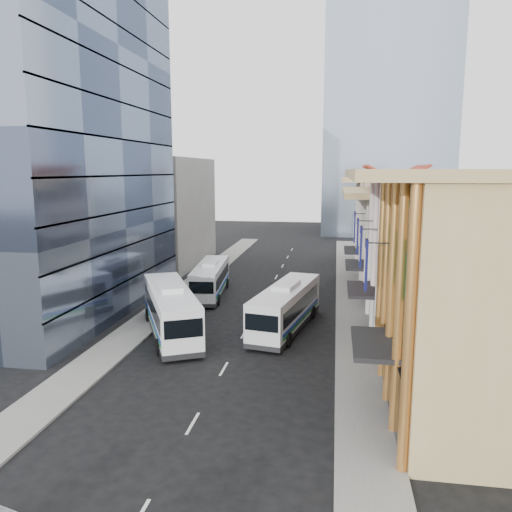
% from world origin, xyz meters
% --- Properties ---
extents(ground, '(200.00, 200.00, 0.00)m').
position_xyz_m(ground, '(0.00, 0.00, 0.00)').
color(ground, black).
rests_on(ground, ground).
extents(sidewalk_right, '(3.00, 90.00, 0.15)m').
position_xyz_m(sidewalk_right, '(8.50, 22.00, 0.07)').
color(sidewalk_right, slate).
rests_on(sidewalk_right, ground).
extents(sidewalk_left, '(3.00, 90.00, 0.15)m').
position_xyz_m(sidewalk_left, '(-8.50, 22.00, 0.07)').
color(sidewalk_left, slate).
rests_on(sidewalk_left, ground).
extents(shophouse_tan, '(8.00, 14.00, 12.00)m').
position_xyz_m(shophouse_tan, '(14.00, 5.00, 6.00)').
color(shophouse_tan, tan).
rests_on(shophouse_tan, ground).
extents(shophouse_red, '(8.00, 10.00, 12.00)m').
position_xyz_m(shophouse_red, '(14.00, 17.00, 6.00)').
color(shophouse_red, maroon).
rests_on(shophouse_red, ground).
extents(shophouse_cream_near, '(8.00, 9.00, 10.00)m').
position_xyz_m(shophouse_cream_near, '(14.00, 26.50, 5.00)').
color(shophouse_cream_near, beige).
rests_on(shophouse_cream_near, ground).
extents(shophouse_cream_mid, '(8.00, 9.00, 10.00)m').
position_xyz_m(shophouse_cream_mid, '(14.00, 35.50, 5.00)').
color(shophouse_cream_mid, beige).
rests_on(shophouse_cream_mid, ground).
extents(shophouse_cream_far, '(8.00, 12.00, 11.00)m').
position_xyz_m(shophouse_cream_far, '(14.00, 46.00, 5.50)').
color(shophouse_cream_far, beige).
rests_on(shophouse_cream_far, ground).
extents(office_tower, '(12.00, 26.00, 30.00)m').
position_xyz_m(office_tower, '(-17.00, 19.00, 15.00)').
color(office_tower, '#374057').
rests_on(office_tower, ground).
extents(office_block_far, '(10.00, 18.00, 14.00)m').
position_xyz_m(office_block_far, '(-16.00, 42.00, 7.00)').
color(office_block_far, gray).
rests_on(office_block_far, ground).
extents(bus_left_near, '(8.15, 12.45, 3.99)m').
position_xyz_m(bus_left_near, '(-5.50, 14.01, 2.00)').
color(bus_left_near, white).
rests_on(bus_left_near, ground).
extents(bus_left_far, '(3.65, 11.20, 3.53)m').
position_xyz_m(bus_left_far, '(-5.50, 26.29, 1.76)').
color(bus_left_far, silver).
rests_on(bus_left_far, ground).
extents(bus_right, '(4.92, 12.09, 3.78)m').
position_xyz_m(bus_right, '(3.08, 16.66, 1.89)').
color(bus_right, silver).
rests_on(bus_right, ground).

